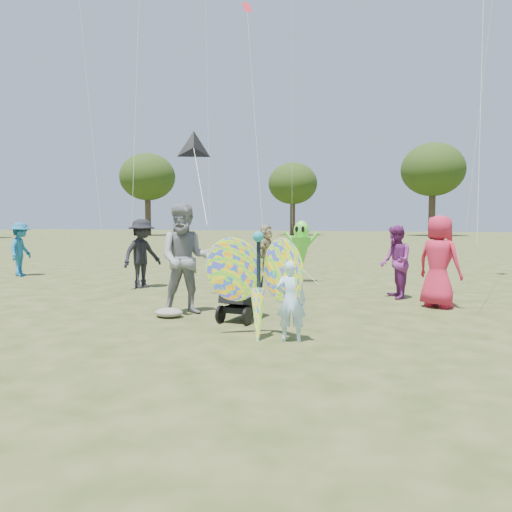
% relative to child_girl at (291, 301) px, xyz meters
% --- Properties ---
extents(ground, '(160.00, 160.00, 0.00)m').
position_rel_child_girl_xyz_m(ground, '(-0.89, 0.03, -0.59)').
color(ground, '#51592B').
rests_on(ground, ground).
extents(child_girl, '(0.48, 0.38, 1.17)m').
position_rel_child_girl_xyz_m(child_girl, '(0.00, 0.00, 0.00)').
color(child_girl, '#B4E1FF').
rests_on(child_girl, ground).
extents(adult_man, '(1.22, 1.11, 2.05)m').
position_rel_child_girl_xyz_m(adult_man, '(-2.43, 1.37, 0.44)').
color(adult_man, gray).
rests_on(adult_man, ground).
extents(grey_bag, '(0.52, 0.42, 0.16)m').
position_rel_child_girl_xyz_m(grey_bag, '(-2.56, 0.98, -0.50)').
color(grey_bag, gray).
rests_on(grey_bag, ground).
extents(crowd_a, '(1.07, 0.96, 1.84)m').
position_rel_child_girl_xyz_m(crowd_a, '(1.97, 3.73, 0.33)').
color(crowd_a, '#C11F3C').
rests_on(crowd_a, ground).
extents(crowd_b, '(0.98, 1.29, 1.77)m').
position_rel_child_girl_xyz_m(crowd_b, '(-5.21, 4.21, 0.30)').
color(crowd_b, black).
rests_on(crowd_b, ground).
extents(crowd_d, '(0.65, 1.53, 1.60)m').
position_rel_child_girl_xyz_m(crowd_d, '(-3.62, 9.43, 0.21)').
color(crowd_d, '#96845C').
rests_on(crowd_d, ground).
extents(crowd_e, '(0.84, 0.95, 1.64)m').
position_rel_child_girl_xyz_m(crowd_e, '(1.07, 4.63, 0.23)').
color(crowd_e, '#7A2877').
rests_on(crowd_e, ground).
extents(crowd_i, '(0.96, 1.24, 1.69)m').
position_rel_child_girl_xyz_m(crowd_i, '(-10.37, 5.33, 0.26)').
color(crowd_i, '#1A6391').
rests_on(crowd_i, ground).
extents(jogging_stroller, '(0.55, 1.07, 1.09)m').
position_rel_child_girl_xyz_m(jogging_stroller, '(-1.23, 1.21, 0.03)').
color(jogging_stroller, black).
rests_on(jogging_stroller, ground).
extents(butterfly_kite, '(1.74, 0.75, 1.78)m').
position_rel_child_girl_xyz_m(butterfly_kite, '(-0.51, 0.03, 0.21)').
color(butterfly_kite, red).
rests_on(butterfly_kite, ground).
extents(delta_kite_rig, '(1.55, 1.94, 2.08)m').
position_rel_child_girl_xyz_m(delta_kite_rig, '(-3.11, 3.08, 2.72)').
color(delta_kite_rig, black).
rests_on(delta_kite_rig, ground).
extents(alien_kite, '(1.12, 0.69, 1.74)m').
position_rel_child_girl_xyz_m(alien_kite, '(-1.67, 6.81, 0.38)').
color(alien_kite, '#58DD34').
rests_on(alien_kite, ground).
extents(tree_line, '(91.78, 33.60, 10.79)m').
position_rel_child_girl_xyz_m(tree_line, '(2.77, 45.02, 6.27)').
color(tree_line, '#3A2D21').
rests_on(tree_line, ground).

